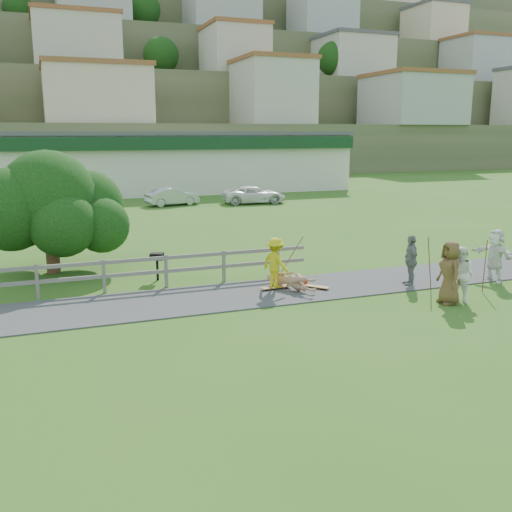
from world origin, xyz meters
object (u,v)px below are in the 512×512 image
object	(u,v)px
spectator_b	(411,260)
bbq	(157,267)
spectator_c	(450,273)
spectator_d	(495,256)
skater_fallen	(291,281)
car_silver	(172,197)
skater_rider	(276,266)
car_white	(254,195)
tree	(50,220)
spectator_a	(461,275)

from	to	relation	value
spectator_b	bbq	bearing A→B (deg)	-97.54
spectator_c	spectator_d	xyz separation A→B (m)	(3.17, 1.57, -0.04)
skater_fallen	car_silver	world-z (taller)	car_silver
bbq	spectator_b	bearing A→B (deg)	-1.81
bbq	spectator_c	bearing A→B (deg)	-14.04
spectator_b	spectator_c	distance (m)	2.17
skater_rider	car_silver	size ratio (longest dim) A/B	0.44
car_white	spectator_d	bearing A→B (deg)	-173.72
car_white	bbq	bearing A→B (deg)	157.13
tree	bbq	world-z (taller)	tree
skater_fallen	spectator_a	size ratio (longest dim) A/B	1.06
skater_rider	tree	world-z (taller)	tree
skater_rider	car_silver	bearing A→B (deg)	-27.27
tree	spectator_a	bearing A→B (deg)	-35.84
spectator_b	spectator_c	xyz separation A→B (m)	(-0.17, -2.16, 0.09)
spectator_b	spectator_d	xyz separation A→B (m)	(3.00, -0.59, 0.06)
spectator_c	car_white	size ratio (longest dim) A/B	0.42
skater_fallen	car_white	distance (m)	23.32
spectator_a	car_silver	distance (m)	26.28
car_white	tree	bearing A→B (deg)	146.28
tree	bbq	distance (m)	4.43
skater_rider	bbq	bearing A→B (deg)	28.71
spectator_a	spectator_b	bearing A→B (deg)	170.10
car_silver	bbq	size ratio (longest dim) A/B	3.88
bbq	skater_rider	bearing A→B (deg)	-14.85
tree	skater_fallen	bearing A→B (deg)	-36.78
skater_fallen	skater_rider	bearing A→B (deg)	121.79
spectator_d	tree	bearing A→B (deg)	-123.42
spectator_a	bbq	xyz separation A→B (m)	(-8.09, 5.79, -0.37)
spectator_a	car_silver	xyz separation A→B (m)	(-3.14, 26.09, -0.23)
spectator_c	bbq	xyz separation A→B (m)	(-7.64, 5.80, -0.47)
car_white	bbq	size ratio (longest dim) A/B	4.67
spectator_d	car_white	xyz separation A→B (m)	(-0.06, 23.62, -0.29)
spectator_d	car_silver	world-z (taller)	spectator_d
car_silver	spectator_d	bearing A→B (deg)	-179.07
skater_rider	car_white	size ratio (longest dim) A/B	0.36
spectator_d	bbq	size ratio (longest dim) A/B	1.90
bbq	car_white	bearing A→B (deg)	84.14
spectator_a	tree	size ratio (longest dim) A/B	0.31
spectator_c	car_white	distance (m)	25.39
spectator_d	car_silver	xyz separation A→B (m)	(-5.86, 24.54, -0.30)
spectator_c	spectator_d	size ratio (longest dim) A/B	1.04
car_white	spectator_a	bearing A→B (deg)	-179.90
spectator_b	bbq	xyz separation A→B (m)	(-7.81, 3.64, -0.38)
spectator_c	bbq	bearing A→B (deg)	-119.39
car_white	skater_fallen	bearing A→B (deg)	168.78
skater_rider	tree	xyz separation A→B (m)	(-6.71, 5.10, 1.12)
car_silver	spectator_a	bearing A→B (deg)	174.36
spectator_a	car_white	size ratio (longest dim) A/B	0.38
skater_rider	skater_fallen	bearing A→B (deg)	-142.26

